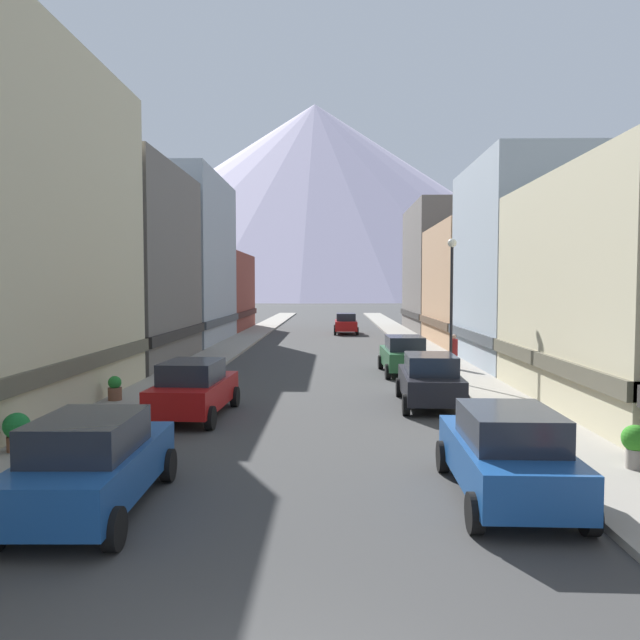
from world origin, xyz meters
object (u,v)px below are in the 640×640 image
(potted_plant_2, at_px, (115,388))
(potted_plant_0, at_px, (17,430))
(car_right_2, at_px, (404,355))
(potted_plant_1, at_px, (635,443))
(streetlamp_right, at_px, (452,288))
(car_left_1, at_px, (194,388))
(car_right_1, at_px, (430,380))
(pedestrian_0, at_px, (454,353))
(car_left_0, at_px, (92,463))
(car_right_0, at_px, (507,453))
(car_driving_0, at_px, (346,323))

(potted_plant_2, bearing_deg, potted_plant_0, -90.00)
(car_right_2, height_order, potted_plant_1, car_right_2)
(car_right_2, height_order, streetlamp_right, streetlamp_right)
(car_left_1, bearing_deg, potted_plant_0, -125.67)
(car_left_1, xyz_separation_m, car_right_1, (7.60, 1.95, 0.00))
(car_right_1, distance_m, streetlamp_right, 5.57)
(potted_plant_2, xyz_separation_m, pedestrian_0, (13.25, 8.22, 0.34))
(car_left_0, relative_size, car_left_1, 0.99)
(car_right_2, height_order, pedestrian_0, pedestrian_0)
(car_left_0, bearing_deg, car_right_0, 5.88)
(car_left_0, distance_m, streetlamp_right, 17.17)
(potted_plant_0, bearing_deg, car_left_1, 54.33)
(car_left_1, distance_m, car_right_1, 7.85)
(car_left_0, height_order, potted_plant_0, car_left_0)
(car_left_0, height_order, car_right_1, same)
(car_driving_0, bearing_deg, streetlamp_right, -82.07)
(car_right_2, distance_m, potted_plant_1, 15.30)
(potted_plant_1, bearing_deg, car_left_1, 152.93)
(car_right_1, relative_size, potted_plant_2, 5.36)
(car_left_0, bearing_deg, potted_plant_1, 12.33)
(car_right_2, xyz_separation_m, potted_plant_2, (-10.80, -7.46, -0.34))
(car_left_1, height_order, potted_plant_1, car_left_1)
(car_driving_0, xyz_separation_m, potted_plant_1, (5.40, -38.76, -0.20))
(car_right_2, distance_m, potted_plant_2, 13.13)
(car_left_0, bearing_deg, car_right_2, 66.30)
(car_driving_0, height_order, pedestrian_0, pedestrian_0)
(car_left_0, bearing_deg, car_left_1, 90.03)
(car_right_1, xyz_separation_m, streetlamp_right, (1.55, 4.37, 3.09))
(potted_plant_1, xyz_separation_m, streetlamp_right, (-1.65, 11.84, 3.29))
(car_left_1, bearing_deg, potted_plant_1, -27.07)
(car_left_1, bearing_deg, streetlamp_right, 34.62)
(car_right_0, distance_m, potted_plant_1, 3.57)
(car_right_0, relative_size, potted_plant_0, 4.85)
(car_right_1, bearing_deg, car_left_1, -165.62)
(car_left_0, relative_size, car_right_1, 0.99)
(streetlamp_right, bearing_deg, car_left_1, -145.38)
(car_driving_0, distance_m, potted_plant_2, 32.43)
(car_driving_0, bearing_deg, pedestrian_0, -78.60)
(car_right_0, relative_size, car_driving_0, 1.01)
(car_left_0, distance_m, potted_plant_1, 11.06)
(potted_plant_2, bearing_deg, car_right_0, -40.03)
(car_left_1, bearing_deg, car_right_2, 51.13)
(car_driving_0, relative_size, streetlamp_right, 0.75)
(car_right_2, height_order, car_driving_0, same)
(car_right_2, bearing_deg, car_right_1, -90.03)
(car_left_1, height_order, car_right_0, same)
(car_right_0, bearing_deg, potted_plant_2, 139.97)
(car_right_2, relative_size, potted_plant_1, 4.71)
(potted_plant_0, bearing_deg, car_driving_0, 77.15)
(potted_plant_1, distance_m, potted_plant_2, 15.88)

